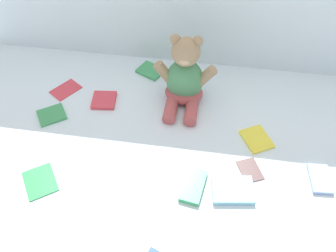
% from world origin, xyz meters
% --- Properties ---
extents(ground_plane, '(3.20, 3.20, 0.00)m').
position_xyz_m(ground_plane, '(0.00, 0.00, 0.00)').
color(ground_plane, silver).
extents(teddy_bear, '(0.24, 0.21, 0.29)m').
position_xyz_m(teddy_bear, '(0.04, 0.14, 0.11)').
color(teddy_bear, '#4C8C59').
rests_on(teddy_bear, ground_plane).
extents(book_case_1, '(0.15, 0.12, 0.02)m').
position_xyz_m(book_case_1, '(0.25, -0.26, 0.01)').
color(book_case_1, '#7DC0DA').
rests_on(book_case_1, ground_plane).
extents(book_case_2, '(0.13, 0.12, 0.01)m').
position_xyz_m(book_case_2, '(-0.12, 0.28, 0.01)').
color(book_case_2, '#419D5B').
rests_on(book_case_2, ground_plane).
extents(book_case_3, '(0.15, 0.16, 0.01)m').
position_xyz_m(book_case_3, '(-0.38, -0.32, 0.00)').
color(book_case_3, '#31924D').
rests_on(book_case_3, ground_plane).
extents(book_case_4, '(0.13, 0.14, 0.01)m').
position_xyz_m(book_case_4, '(0.33, -0.03, 0.01)').
color(book_case_4, yellow).
rests_on(book_case_4, ground_plane).
extents(book_case_5, '(0.13, 0.13, 0.01)m').
position_xyz_m(book_case_5, '(-0.45, -0.03, 0.01)').
color(book_case_5, '#3A8F51').
rests_on(book_case_5, ground_plane).
extents(book_case_6, '(0.13, 0.14, 0.01)m').
position_xyz_m(book_case_6, '(-0.45, 0.12, 0.00)').
color(book_case_6, '#D23943').
rests_on(book_case_6, ground_plane).
extents(book_case_7, '(0.08, 0.12, 0.01)m').
position_xyz_m(book_case_7, '(0.53, -0.17, 0.01)').
color(book_case_7, '#88A5DA').
rests_on(book_case_7, ground_plane).
extents(book_case_8, '(0.10, 0.11, 0.01)m').
position_xyz_m(book_case_8, '(-0.27, 0.08, 0.01)').
color(book_case_8, '#D33A45').
rests_on(book_case_8, ground_plane).
extents(book_case_9, '(0.09, 0.14, 0.02)m').
position_xyz_m(book_case_9, '(0.12, -0.27, 0.01)').
color(book_case_9, '#38A565').
rests_on(book_case_9, ground_plane).
extents(book_case_10, '(0.10, 0.11, 0.01)m').
position_xyz_m(book_case_10, '(0.30, -0.17, 0.00)').
color(book_case_10, brown).
rests_on(book_case_10, ground_plane).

